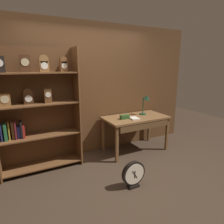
# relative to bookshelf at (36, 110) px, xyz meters

# --- Properties ---
(ground_plane) EXTENTS (10.00, 10.00, 0.00)m
(ground_plane) POSITION_rel_bookshelf_xyz_m (1.04, -1.11, -1.07)
(ground_plane) COLOR #3D2D21
(back_wood_panel) EXTENTS (4.80, 0.05, 2.60)m
(back_wood_panel) POSITION_rel_bookshelf_xyz_m (1.04, 0.26, 0.23)
(back_wood_panel) COLOR brown
(back_wood_panel) RESTS_ON ground
(bookshelf) EXTENTS (1.33, 0.39, 2.09)m
(bookshelf) POSITION_rel_bookshelf_xyz_m (0.00, 0.00, 0.00)
(bookshelf) COLOR brown
(bookshelf) RESTS_ON ground
(workbench) EXTENTS (1.33, 0.70, 0.74)m
(workbench) POSITION_rel_bookshelf_xyz_m (1.91, -0.18, -0.40)
(workbench) COLOR brown
(workbench) RESTS_ON ground
(desk_lamp) EXTENTS (0.22, 0.22, 0.45)m
(desk_lamp) POSITION_rel_bookshelf_xyz_m (2.20, -0.09, -0.02)
(desk_lamp) COLOR #1E472D
(desk_lamp) RESTS_ON workbench
(toolbox_small) EXTENTS (0.18, 0.09, 0.08)m
(toolbox_small) POSITION_rel_bookshelf_xyz_m (1.62, -0.18, -0.28)
(toolbox_small) COLOR #2D5123
(toolbox_small) RESTS_ON workbench
(open_repair_manual) EXTENTS (0.18, 0.24, 0.02)m
(open_repair_manual) POSITION_rel_bookshelf_xyz_m (1.79, -0.27, -0.31)
(open_repair_manual) COLOR silver
(open_repair_manual) RESTS_ON workbench
(round_clock_large) EXTENTS (0.38, 0.11, 0.42)m
(round_clock_large) POSITION_rel_bookshelf_xyz_m (1.14, -1.24, -0.85)
(round_clock_large) COLOR black
(round_clock_large) RESTS_ON ground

